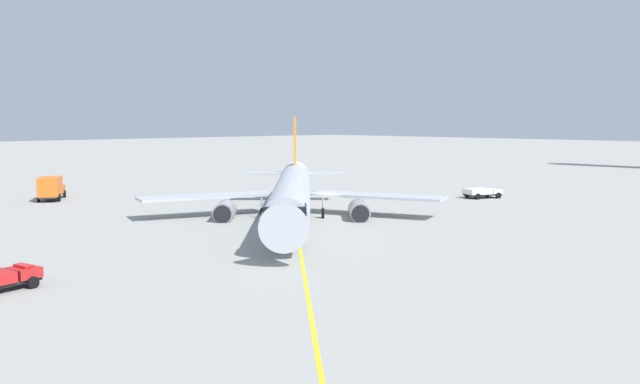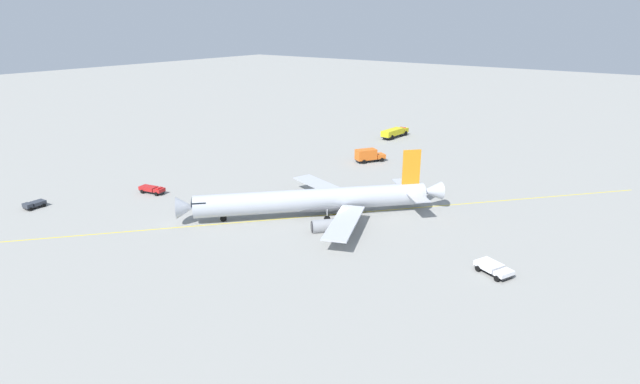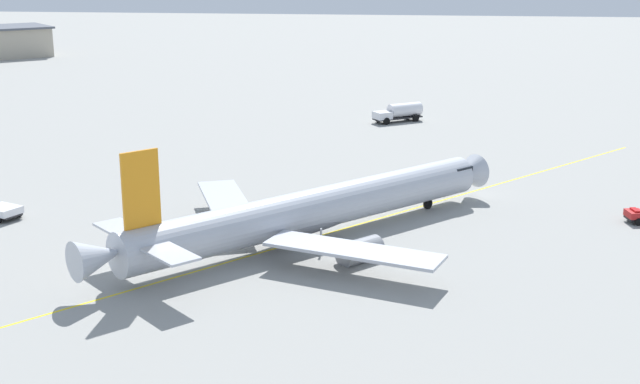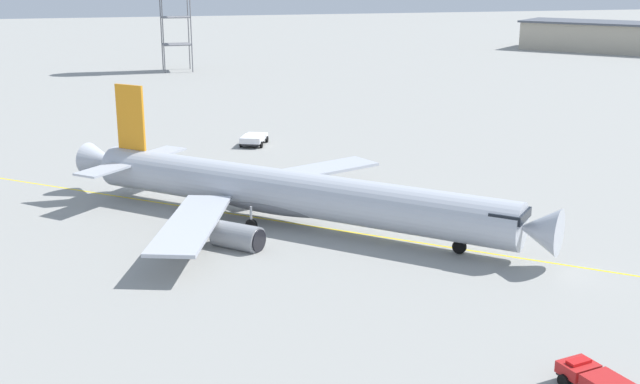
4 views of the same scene
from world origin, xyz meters
name	(u,v)px [view 1 (image 1 of 4)]	position (x,y,z in m)	size (l,w,h in m)	color
ground_plane	(326,216)	(0.00, 0.00, 0.00)	(600.00, 600.00, 0.00)	gray
airliner_main	(292,195)	(4.85, -0.18, 2.70)	(34.47, 36.07, 11.15)	#B2B7C1
catering_truck_truck	(51,188)	(15.99, -35.52, 1.66)	(5.79, 7.39, 3.10)	#232326
pushback_tug_truck	(482,192)	(-27.13, 2.60, 0.81)	(5.47, 4.24, 1.30)	#232326
taxiway_centreline	(294,216)	(2.52, -2.41, 0.00)	(79.67, 93.34, 0.01)	yellow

